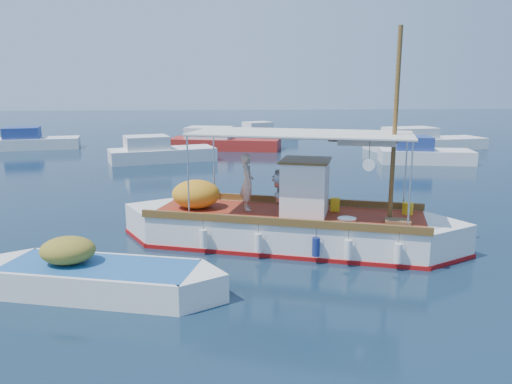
{
  "coord_description": "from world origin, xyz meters",
  "views": [
    {
      "loc": [
        -1.96,
        -13.55,
        4.67
      ],
      "look_at": [
        -0.94,
        0.0,
        1.73
      ],
      "focal_mm": 35.0,
      "sensor_mm": 36.0,
      "label": 1
    }
  ],
  "objects": [
    {
      "name": "ground",
      "position": [
        0.0,
        0.0,
        0.0
      ],
      "size": [
        160.0,
        160.0,
        0.0
      ],
      "primitive_type": "plane",
      "color": "black",
      "rests_on": "ground"
    },
    {
      "name": "fishing_caique",
      "position": [
        -0.05,
        0.57,
        0.56
      ],
      "size": [
        9.95,
        5.04,
        6.38
      ],
      "rotation": [
        0.0,
        0.0,
        -0.31
      ],
      "color": "white",
      "rests_on": "ground"
    },
    {
      "name": "dinghy",
      "position": [
        -4.76,
        -2.63,
        0.31
      ],
      "size": [
        5.83,
        2.75,
        1.47
      ],
      "rotation": [
        0.0,
        0.0,
        -0.26
      ],
      "color": "white",
      "rests_on": "ground"
    },
    {
      "name": "bg_boat_nw",
      "position": [
        -5.62,
        17.31,
        0.49
      ],
      "size": [
        6.76,
        4.18,
        1.8
      ],
      "rotation": [
        0.0,
        0.0,
        0.3
      ],
      "color": "silver",
      "rests_on": "ground"
    },
    {
      "name": "bg_boat_n",
      "position": [
        -1.73,
        23.0,
        0.49
      ],
      "size": [
        8.38,
        4.52,
        1.8
      ],
      "rotation": [
        0.0,
        0.0,
        -0.23
      ],
      "color": "maroon",
      "rests_on": "ground"
    },
    {
      "name": "bg_boat_ne",
      "position": [
        10.33,
        15.49,
        0.49
      ],
      "size": [
        5.7,
        3.15,
        1.8
      ],
      "rotation": [
        0.0,
        0.0,
        -0.18
      ],
      "color": "silver",
      "rests_on": "ground"
    },
    {
      "name": "bg_boat_e",
      "position": [
        12.93,
        21.92,
        0.49
      ],
      "size": [
        9.1,
        4.1,
        1.8
      ],
      "rotation": [
        0.0,
        0.0,
        0.18
      ],
      "color": "silver",
      "rests_on": "ground"
    },
    {
      "name": "bg_boat_far_w",
      "position": [
        -15.55,
        24.13,
        0.49
      ],
      "size": [
        6.35,
        3.44,
        1.8
      ],
      "rotation": [
        0.0,
        0.0,
        0.2
      ],
      "color": "silver",
      "rests_on": "ground"
    },
    {
      "name": "bg_boat_far_n",
      "position": [
        1.86,
        28.2,
        0.49
      ],
      "size": [
        5.61,
        3.97,
        1.8
      ],
      "rotation": [
        0.0,
        0.0,
        0.42
      ],
      "color": "silver",
      "rests_on": "ground"
    }
  ]
}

